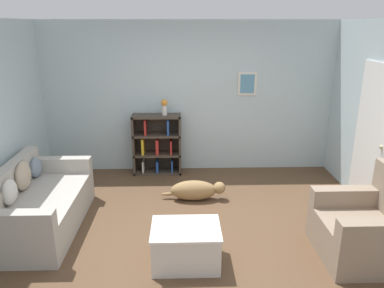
{
  "coord_description": "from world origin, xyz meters",
  "views": [
    {
      "loc": [
        -0.13,
        -4.2,
        2.54
      ],
      "look_at": [
        0.0,
        0.4,
        1.05
      ],
      "focal_mm": 35.0,
      "sensor_mm": 36.0,
      "label": 1
    }
  ],
  "objects_px": {
    "couch": "(36,206)",
    "vase": "(164,106)",
    "dog": "(196,190)",
    "recliner_chair": "(369,228)",
    "coffee_table": "(186,244)",
    "bookshelf": "(157,144)"
  },
  "relations": [
    {
      "from": "couch",
      "to": "vase",
      "type": "distance_m",
      "value": 2.59
    },
    {
      "from": "dog",
      "to": "couch",
      "type": "bearing_deg",
      "value": -159.99
    },
    {
      "from": "couch",
      "to": "recliner_chair",
      "type": "relative_size",
      "value": 1.8
    },
    {
      "from": "couch",
      "to": "vase",
      "type": "bearing_deg",
      "value": 49.55
    },
    {
      "from": "recliner_chair",
      "to": "dog",
      "type": "relative_size",
      "value": 1.04
    },
    {
      "from": "coffee_table",
      "to": "vase",
      "type": "xyz_separation_m",
      "value": [
        -0.32,
        2.66,
        0.97
      ]
    },
    {
      "from": "recliner_chair",
      "to": "coffee_table",
      "type": "xyz_separation_m",
      "value": [
        -2.06,
        -0.08,
        -0.12
      ]
    },
    {
      "from": "couch",
      "to": "bookshelf",
      "type": "bearing_deg",
      "value": 52.57
    },
    {
      "from": "dog",
      "to": "vase",
      "type": "bearing_deg",
      "value": 114.05
    },
    {
      "from": "coffee_table",
      "to": "dog",
      "type": "bearing_deg",
      "value": 83.82
    },
    {
      "from": "recliner_chair",
      "to": "vase",
      "type": "distance_m",
      "value": 3.61
    },
    {
      "from": "couch",
      "to": "dog",
      "type": "height_order",
      "value": "couch"
    },
    {
      "from": "bookshelf",
      "to": "coffee_table",
      "type": "relative_size",
      "value": 1.4
    },
    {
      "from": "dog",
      "to": "coffee_table",
      "type": "bearing_deg",
      "value": -96.18
    },
    {
      "from": "couch",
      "to": "dog",
      "type": "distance_m",
      "value": 2.21
    },
    {
      "from": "vase",
      "to": "bookshelf",
      "type": "bearing_deg",
      "value": 170.79
    },
    {
      "from": "couch",
      "to": "bookshelf",
      "type": "xyz_separation_m",
      "value": [
        1.44,
        1.88,
        0.2
      ]
    },
    {
      "from": "coffee_table",
      "to": "vase",
      "type": "distance_m",
      "value": 2.85
    },
    {
      "from": "bookshelf",
      "to": "recliner_chair",
      "type": "bearing_deg",
      "value": -45.86
    },
    {
      "from": "couch",
      "to": "recliner_chair",
      "type": "height_order",
      "value": "recliner_chair"
    },
    {
      "from": "recliner_chair",
      "to": "coffee_table",
      "type": "relative_size",
      "value": 1.34
    },
    {
      "from": "couch",
      "to": "vase",
      "type": "height_order",
      "value": "vase"
    }
  ]
}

